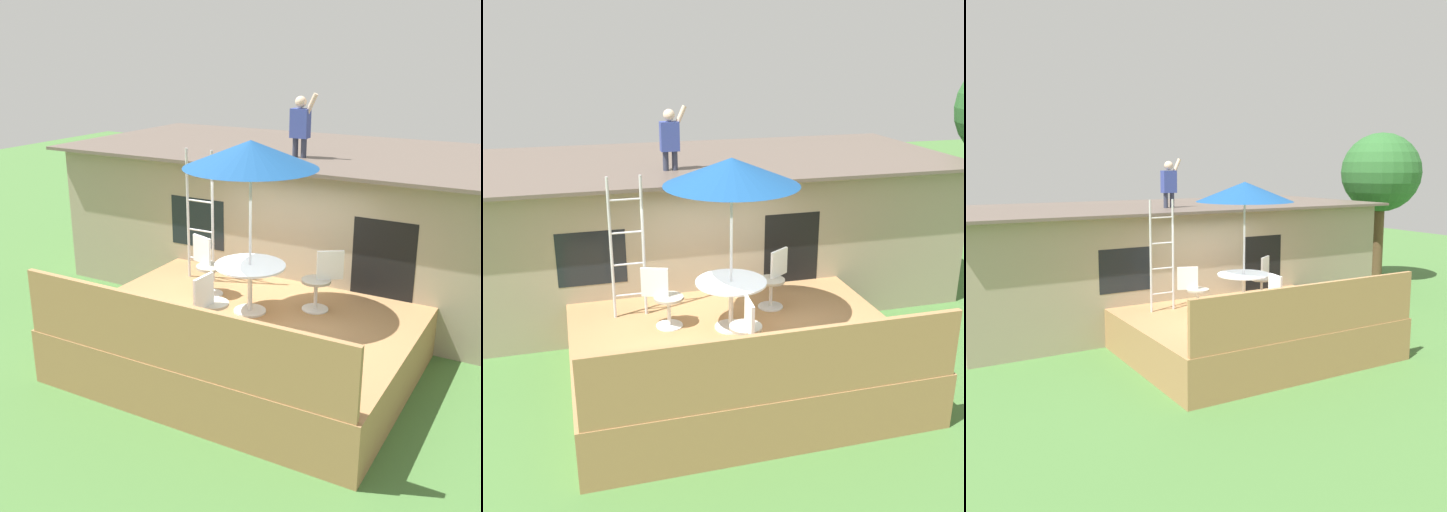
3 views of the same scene
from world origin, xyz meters
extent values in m
plane|color=#477538|center=(0.00, 0.00, 0.00)|extent=(40.00, 40.00, 0.00)
cube|color=gray|center=(0.00, 3.60, 1.32)|extent=(10.00, 4.00, 2.64)
cube|color=#66564C|center=(0.00, 3.60, 2.67)|extent=(10.50, 4.50, 0.06)
cube|color=black|center=(-1.93, 1.61, 1.55)|extent=(1.10, 0.03, 0.90)
cube|color=black|center=(1.49, 1.61, 1.05)|extent=(1.00, 0.03, 2.00)
cube|color=#A87A4C|center=(0.00, 0.00, 0.40)|extent=(4.77, 3.93, 0.80)
cube|color=#A87A4C|center=(0.00, -1.92, 1.25)|extent=(4.67, 0.08, 0.90)
cylinder|color=silver|center=(-0.04, 0.09, 0.82)|extent=(0.48, 0.48, 0.03)
cylinder|color=silver|center=(-0.04, 0.09, 1.17)|extent=(0.07, 0.07, 0.71)
cylinder|color=silver|center=(-0.04, 0.09, 1.53)|extent=(1.04, 1.04, 0.03)
cylinder|color=silver|center=(-0.04, 0.09, 2.00)|extent=(0.04, 0.04, 2.40)
cone|color=#194C8C|center=(-0.04, 0.09, 3.15)|extent=(1.90, 1.90, 0.38)
cylinder|color=silver|center=(-1.66, 0.91, 1.90)|extent=(0.04, 0.04, 2.20)
cylinder|color=silver|center=(-1.18, 0.91, 1.90)|extent=(0.04, 0.04, 2.20)
cylinder|color=silver|center=(-1.42, 0.91, 1.15)|extent=(0.48, 0.03, 0.03)
cylinder|color=silver|center=(-1.42, 0.91, 1.65)|extent=(0.48, 0.03, 0.03)
cylinder|color=silver|center=(-1.42, 0.91, 2.15)|extent=(0.48, 0.03, 0.03)
cylinder|color=silver|center=(-1.42, 0.91, 2.65)|extent=(0.48, 0.03, 0.03)
cylinder|color=#33384C|center=(-0.51, 2.61, 2.87)|extent=(0.10, 0.10, 0.34)
cylinder|color=#33384C|center=(-0.35, 2.61, 2.87)|extent=(0.10, 0.10, 0.34)
cube|color=#384799|center=(-0.43, 2.61, 3.29)|extent=(0.32, 0.20, 0.50)
sphere|color=beige|center=(-0.43, 2.61, 3.65)|extent=(0.20, 0.20, 0.20)
cylinder|color=beige|center=(-0.25, 2.61, 3.59)|extent=(0.26, 0.08, 0.44)
cylinder|color=silver|center=(-0.91, 0.39, 0.81)|extent=(0.40, 0.40, 0.02)
cylinder|color=silver|center=(-0.91, 0.39, 1.03)|extent=(0.06, 0.06, 0.44)
cylinder|color=#A59E8C|center=(-0.91, 0.39, 1.26)|extent=(0.44, 0.44, 0.04)
cube|color=silver|center=(-1.10, 0.45, 1.50)|extent=(0.39, 0.17, 0.44)
cylinder|color=silver|center=(0.78, 0.64, 0.81)|extent=(0.40, 0.40, 0.02)
cylinder|color=silver|center=(0.78, 0.64, 1.03)|extent=(0.06, 0.06, 0.44)
cylinder|color=#A59E8C|center=(0.78, 0.64, 1.26)|extent=(0.44, 0.44, 0.04)
cube|color=silver|center=(0.94, 0.75, 1.50)|extent=(0.35, 0.26, 0.44)
cylinder|color=silver|center=(-0.10, -0.84, 0.81)|extent=(0.40, 0.40, 0.02)
cylinder|color=silver|center=(-0.10, -0.84, 1.03)|extent=(0.06, 0.06, 0.44)
cylinder|color=#A59E8C|center=(-0.10, -0.84, 1.26)|extent=(0.44, 0.44, 0.04)
cube|color=silver|center=(-0.12, -1.04, 1.50)|extent=(0.07, 0.40, 0.44)
camera|label=1|loc=(3.99, -7.39, 4.54)|focal=43.60mm
camera|label=2|loc=(-2.27, -7.68, 4.79)|focal=42.22mm
camera|label=3|loc=(-6.17, -9.15, 3.63)|focal=40.31mm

